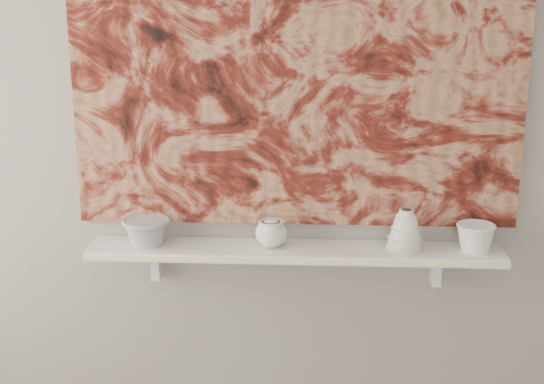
# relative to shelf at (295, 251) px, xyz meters

# --- Properties ---
(wall_back) EXTENTS (3.60, 0.00, 3.60)m
(wall_back) POSITION_rel_shelf_xyz_m (0.00, 0.09, 0.44)
(wall_back) COLOR gray
(wall_back) RESTS_ON floor
(shelf) EXTENTS (1.40, 0.18, 0.03)m
(shelf) POSITION_rel_shelf_xyz_m (0.00, 0.00, 0.00)
(shelf) COLOR white
(shelf) RESTS_ON wall_back
(shelf_stripe) EXTENTS (1.40, 0.01, 0.02)m
(shelf_stripe) POSITION_rel_shelf_xyz_m (0.00, -0.09, 0.00)
(shelf_stripe) COLOR #FAEFA7
(shelf_stripe) RESTS_ON shelf
(bracket_left) EXTENTS (0.03, 0.06, 0.12)m
(bracket_left) POSITION_rel_shelf_xyz_m (-0.49, 0.06, -0.07)
(bracket_left) COLOR white
(bracket_left) RESTS_ON wall_back
(bracket_right) EXTENTS (0.03, 0.06, 0.12)m
(bracket_right) POSITION_rel_shelf_xyz_m (0.49, 0.06, -0.07)
(bracket_right) COLOR white
(bracket_right) RESTS_ON wall_back
(painting) EXTENTS (1.50, 0.02, 1.10)m
(painting) POSITION_rel_shelf_xyz_m (0.00, 0.08, 0.62)
(painting) COLOR maroon
(painting) RESTS_ON wall_back
(house_motif) EXTENTS (0.09, 0.00, 0.08)m
(house_motif) POSITION_rel_shelf_xyz_m (0.45, 0.07, 0.32)
(house_motif) COLOR black
(house_motif) RESTS_ON painting
(bowl_grey) EXTENTS (0.17, 0.17, 0.10)m
(bowl_grey) POSITION_rel_shelf_xyz_m (-0.51, 0.00, 0.06)
(bowl_grey) COLOR gray
(bowl_grey) RESTS_ON shelf
(cup_cream) EXTENTS (0.12, 0.12, 0.10)m
(cup_cream) POSITION_rel_shelf_xyz_m (-0.08, 0.00, 0.06)
(cup_cream) COLOR white
(cup_cream) RESTS_ON shelf
(bell_vessel) EXTENTS (0.14, 0.14, 0.14)m
(bell_vessel) POSITION_rel_shelf_xyz_m (0.37, 0.00, 0.08)
(bell_vessel) COLOR silver
(bell_vessel) RESTS_ON shelf
(bowl_white) EXTENTS (0.15, 0.15, 0.09)m
(bowl_white) POSITION_rel_shelf_xyz_m (0.60, 0.00, 0.06)
(bowl_white) COLOR silver
(bowl_white) RESTS_ON shelf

